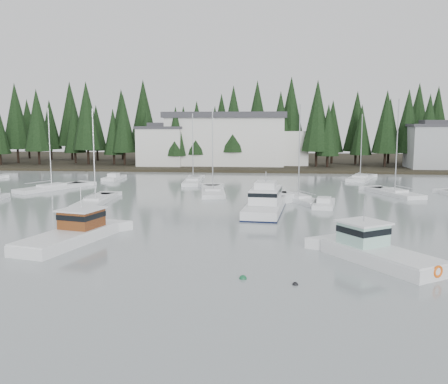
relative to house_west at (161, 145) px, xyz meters
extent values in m
plane|color=gray|center=(18.00, -79.00, -4.65)|extent=(260.00, 260.00, 0.00)
cube|color=black|center=(18.00, 18.00, -4.65)|extent=(240.00, 54.00, 1.00)
cube|color=silver|center=(0.00, 0.00, -0.40)|extent=(9.00, 7.00, 7.50)
cube|color=#38383D|center=(0.00, 0.00, 3.60)|extent=(9.54, 7.42, 0.50)
cube|color=#38383D|center=(0.00, 0.00, 4.20)|extent=(4.95, 3.85, 0.80)
cube|color=#999EA0|center=(54.00, -1.00, -0.15)|extent=(10.00, 8.00, 8.00)
cube|color=#38383D|center=(54.00, -1.00, 4.10)|extent=(10.60, 8.48, 0.50)
cube|color=#38383D|center=(54.00, -1.00, 4.70)|extent=(5.50, 4.40, 0.80)
cube|color=silver|center=(13.00, 3.00, 0.85)|extent=(24.00, 10.00, 10.00)
cube|color=#38383D|center=(13.00, 3.00, 6.15)|extent=(25.00, 11.00, 1.20)
cube|color=silver|center=(25.00, 5.00, -0.65)|extent=(10.00, 8.00, 7.00)
cube|color=white|center=(7.02, -64.65, -4.55)|extent=(5.45, 10.07, 1.38)
cube|color=white|center=(7.02, -64.65, -3.80)|extent=(5.34, 9.87, 0.13)
cube|color=#531E10|center=(7.49, -62.80, -3.06)|extent=(3.24, 3.43, 1.49)
cube|color=white|center=(7.49, -62.80, -2.26)|extent=(3.65, 3.88, 0.13)
cube|color=black|center=(7.49, -62.80, -2.76)|extent=(3.32, 3.49, 0.43)
cylinder|color=#A5A8AD|center=(7.49, -62.80, -1.36)|extent=(0.08, 0.08, 1.70)
cube|color=black|center=(4.44, -64.00, -4.71)|extent=(2.07, 3.61, 0.59)
cube|color=white|center=(22.00, -49.50, -4.50)|extent=(4.57, 11.58, 1.64)
cube|color=black|center=(22.00, -49.50, -4.62)|extent=(4.61, 11.64, 0.23)
cube|color=white|center=(22.05, -48.94, -2.91)|extent=(3.42, 6.13, 1.49)
cube|color=black|center=(22.05, -48.94, -2.55)|extent=(3.49, 6.19, 0.41)
cube|color=white|center=(22.05, -48.94, -1.83)|extent=(2.37, 3.13, 0.67)
cylinder|color=#A5A8AD|center=(22.05, -48.94, -1.01)|extent=(0.10, 0.10, 1.13)
cube|color=white|center=(30.00, -67.86, -4.54)|extent=(7.47, 8.99, 1.43)
cube|color=white|center=(30.00, -67.86, -3.78)|extent=(7.32, 8.81, 0.13)
cube|color=#9ECFC0|center=(29.02, -66.40, -3.01)|extent=(3.56, 3.59, 1.54)
cube|color=white|center=(29.02, -66.40, -2.19)|extent=(4.01, 4.06, 0.13)
cube|color=black|center=(29.02, -66.40, -2.70)|extent=(3.64, 3.66, 0.44)
cylinder|color=#A5A8AD|center=(29.02, -66.40, -1.25)|extent=(0.08, 0.08, 1.76)
torus|color=#F2590C|center=(32.46, -71.49, -4.05)|extent=(0.72, 0.56, 0.77)
cube|color=white|center=(2.29, -45.34, -4.68)|extent=(3.08, 10.46, 1.05)
cube|color=white|center=(2.29, -45.34, -4.03)|extent=(1.99, 3.60, 0.30)
cylinder|color=#A5A8AD|center=(2.29, -45.34, 1.02)|extent=(0.14, 0.14, 10.35)
cube|color=white|center=(10.46, -24.48, -4.68)|extent=(3.24, 10.91, 1.05)
cube|color=white|center=(10.46, -24.48, -4.03)|extent=(2.00, 3.77, 0.30)
cylinder|color=#A5A8AD|center=(10.46, -24.48, 0.92)|extent=(0.14, 0.14, 10.14)
cube|color=white|center=(38.53, -35.25, -4.68)|extent=(6.05, 9.61, 1.05)
cube|color=white|center=(38.53, -35.25, -4.03)|extent=(3.01, 3.65, 0.30)
cylinder|color=#A5A8AD|center=(38.53, -35.25, 1.73)|extent=(0.14, 0.14, 11.77)
cube|color=white|center=(-7.98, -34.40, -4.68)|extent=(7.31, 10.97, 1.05)
cube|color=white|center=(-7.98, -34.40, -4.03)|extent=(3.40, 4.18, 0.30)
cylinder|color=#A5A8AD|center=(-7.98, -34.40, 1.23)|extent=(0.14, 0.14, 10.76)
cube|color=white|center=(37.06, -18.11, -4.68)|extent=(5.73, 8.86, 1.05)
cube|color=white|center=(37.06, -18.11, -4.03)|extent=(2.94, 3.39, 0.30)
cylinder|color=#A5A8AD|center=(37.06, -18.11, 0.91)|extent=(0.14, 0.14, 10.12)
cube|color=white|center=(14.90, -35.94, -4.68)|extent=(4.41, 10.99, 1.05)
cube|color=white|center=(14.90, -35.94, -4.03)|extent=(2.54, 3.88, 0.30)
cylinder|color=#A5A8AD|center=(14.90, -35.94, 1.17)|extent=(0.14, 0.14, 10.65)
cube|color=white|center=(25.87, -41.39, -4.68)|extent=(6.38, 9.86, 1.05)
cube|color=white|center=(25.87, -41.39, -4.03)|extent=(2.95, 3.73, 0.30)
cylinder|color=#A5A8AD|center=(25.87, -41.39, 1.28)|extent=(0.14, 0.14, 10.87)
cube|color=white|center=(28.50, -45.22, -4.60)|extent=(3.11, 5.94, 0.90)
cube|color=white|center=(28.50, -45.22, -3.90)|extent=(1.78, 2.03, 0.55)
cube|color=white|center=(-3.18, -21.73, -4.60)|extent=(2.55, 5.52, 0.90)
cube|color=white|center=(-3.18, -21.73, -3.90)|extent=(1.61, 1.82, 0.55)
sphere|color=#145933|center=(21.03, -72.05, -4.65)|extent=(0.46, 0.46, 0.46)
sphere|color=black|center=(24.10, -72.89, -4.65)|extent=(0.35, 0.35, 0.35)
camera|label=1|loc=(22.67, -100.88, 4.63)|focal=40.00mm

